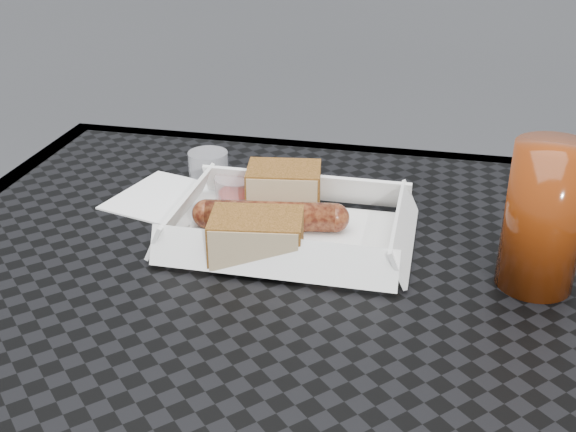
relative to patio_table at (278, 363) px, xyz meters
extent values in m
cube|color=black|center=(0.00, 0.00, 0.07)|extent=(0.80, 0.80, 0.01)
cube|color=black|center=(0.00, 0.39, 0.06)|extent=(0.80, 0.03, 0.03)
cylinder|color=black|center=(-0.35, 0.35, -0.30)|extent=(0.03, 0.03, 0.73)
cylinder|color=black|center=(0.35, 0.35, -0.30)|extent=(0.03, 0.03, 0.73)
cube|color=white|center=(-0.01, 0.11, 0.08)|extent=(0.22, 0.15, 0.00)
cylinder|color=brown|center=(-0.04, 0.12, 0.10)|extent=(0.14, 0.05, 0.03)
sphere|color=brown|center=(0.03, 0.13, 0.10)|extent=(0.03, 0.03, 0.03)
sphere|color=brown|center=(-0.10, 0.11, 0.10)|extent=(0.03, 0.03, 0.03)
cube|color=brown|center=(-0.03, 0.17, 0.10)|extent=(0.09, 0.07, 0.05)
cube|color=brown|center=(-0.03, 0.06, 0.10)|extent=(0.10, 0.07, 0.05)
cylinder|color=#FE4C0B|center=(0.04, 0.06, 0.08)|extent=(0.02, 0.02, 0.00)
torus|color=white|center=(0.05, 0.06, 0.08)|extent=(0.02, 0.02, 0.00)
cube|color=#B2D17F|center=(0.05, 0.07, 0.08)|extent=(0.02, 0.02, 0.00)
cube|color=white|center=(-0.17, 0.18, 0.08)|extent=(0.15, 0.15, 0.00)
cylinder|color=maroon|center=(-0.09, 0.19, 0.09)|extent=(0.05, 0.05, 0.03)
cylinder|color=silver|center=(-0.15, 0.26, 0.09)|extent=(0.05, 0.05, 0.03)
cylinder|color=#612208|center=(0.23, 0.07, 0.15)|extent=(0.07, 0.07, 0.14)
camera|label=1|loc=(0.13, -0.54, 0.44)|focal=45.00mm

